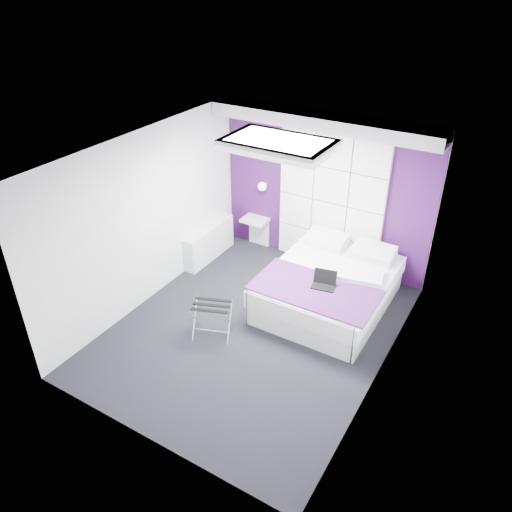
% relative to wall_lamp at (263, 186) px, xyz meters
% --- Properties ---
extents(floor, '(4.40, 4.40, 0.00)m').
position_rel_wall_lamp_xyz_m(floor, '(1.05, -2.06, -1.22)').
color(floor, black).
rests_on(floor, ground).
extents(ceiling, '(4.40, 4.40, 0.00)m').
position_rel_wall_lamp_xyz_m(ceiling, '(1.05, -2.06, 1.38)').
color(ceiling, white).
rests_on(ceiling, wall_back).
extents(wall_back, '(3.60, 0.00, 3.60)m').
position_rel_wall_lamp_xyz_m(wall_back, '(1.05, 0.14, 0.08)').
color(wall_back, silver).
rests_on(wall_back, floor).
extents(wall_left, '(0.00, 4.40, 4.40)m').
position_rel_wall_lamp_xyz_m(wall_left, '(-0.75, -2.06, 0.08)').
color(wall_left, silver).
rests_on(wall_left, floor).
extents(wall_right, '(0.00, 4.40, 4.40)m').
position_rel_wall_lamp_xyz_m(wall_right, '(2.85, -2.06, 0.08)').
color(wall_right, silver).
rests_on(wall_right, floor).
extents(accent_wall, '(3.58, 0.02, 2.58)m').
position_rel_wall_lamp_xyz_m(accent_wall, '(1.05, 0.13, 0.08)').
color(accent_wall, '#3B1049').
rests_on(accent_wall, wall_back).
extents(soffit, '(3.58, 0.50, 0.20)m').
position_rel_wall_lamp_xyz_m(soffit, '(1.05, -0.11, 1.28)').
color(soffit, silver).
rests_on(soffit, wall_back).
extents(headboard, '(1.80, 0.08, 2.30)m').
position_rel_wall_lamp_xyz_m(headboard, '(1.20, 0.08, -0.05)').
color(headboard, white).
rests_on(headboard, wall_back).
extents(skylight, '(1.36, 0.86, 0.12)m').
position_rel_wall_lamp_xyz_m(skylight, '(1.05, -1.46, 1.33)').
color(skylight, white).
rests_on(skylight, ceiling).
extents(wall_lamp, '(0.15, 0.15, 0.15)m').
position_rel_wall_lamp_xyz_m(wall_lamp, '(0.00, 0.00, 0.00)').
color(wall_lamp, white).
rests_on(wall_lamp, wall_back).
extents(radiator, '(0.22, 1.20, 0.60)m').
position_rel_wall_lamp_xyz_m(radiator, '(-0.64, -0.76, -0.92)').
color(radiator, silver).
rests_on(radiator, floor).
extents(bed, '(1.74, 2.10, 0.74)m').
position_rel_wall_lamp_xyz_m(bed, '(1.70, -0.97, -0.91)').
color(bed, silver).
rests_on(bed, floor).
extents(nightstand, '(0.45, 0.35, 0.05)m').
position_rel_wall_lamp_xyz_m(nightstand, '(-0.14, -0.04, -0.67)').
color(nightstand, silver).
rests_on(nightstand, wall_back).
extents(luggage_rack, '(0.52, 0.38, 0.51)m').
position_rel_wall_lamp_xyz_m(luggage_rack, '(0.60, -2.44, -0.97)').
color(luggage_rack, silver).
rests_on(luggage_rack, floor).
extents(laptop, '(0.32, 0.23, 0.23)m').
position_rel_wall_lamp_xyz_m(laptop, '(1.78, -1.35, -0.57)').
color(laptop, black).
rests_on(laptop, bed).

